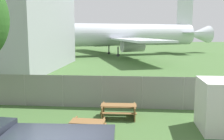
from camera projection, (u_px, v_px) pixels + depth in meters
name	position (u px, v px, depth m)	size (l,w,h in m)	color
perimeter_fence	(102.00, 92.00, 16.65)	(56.07, 0.07, 2.07)	gray
airplane	(106.00, 35.00, 52.13)	(46.88, 38.68, 13.01)	silver
picnic_bench_near_cabin	(88.00, 127.00, 12.07)	(1.63, 1.47, 0.76)	brown
picnic_bench_open_grass	(119.00, 109.00, 14.74)	(2.03, 1.46, 0.76)	brown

